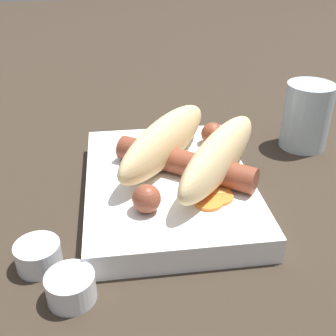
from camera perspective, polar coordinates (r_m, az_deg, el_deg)
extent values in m
plane|color=#33281E|center=(0.51, 0.00, -3.79)|extent=(3.00, 3.00, 0.00)
cube|color=white|center=(0.50, 0.00, -2.41)|extent=(0.26, 0.19, 0.03)
ellipsoid|color=#DBBC84|center=(0.51, -0.98, 3.62)|extent=(0.18, 0.15, 0.06)
ellipsoid|color=#DBBC84|center=(0.48, 6.96, 1.67)|extent=(0.18, 0.15, 0.06)
cylinder|color=brown|center=(0.49, 2.16, 0.84)|extent=(0.12, 0.16, 0.03)
sphere|color=brown|center=(0.43, -2.92, -4.17)|extent=(0.03, 0.03, 0.03)
sphere|color=brown|center=(0.56, 6.03, 4.66)|extent=(0.03, 0.03, 0.03)
cylinder|color=orange|center=(0.46, 6.76, -3.80)|extent=(0.05, 0.05, 0.00)
cylinder|color=#F99E4C|center=(0.47, 6.73, -2.68)|extent=(0.04, 0.04, 0.00)
cylinder|color=orange|center=(0.46, 5.35, -3.72)|extent=(0.03, 0.03, 0.00)
cylinder|color=orange|center=(0.45, 5.51, -4.59)|extent=(0.04, 0.04, 0.00)
cylinder|color=silver|center=(0.43, -17.15, -11.25)|extent=(0.04, 0.04, 0.03)
cylinder|color=gold|center=(0.43, -17.00, -11.99)|extent=(0.04, 0.04, 0.01)
cylinder|color=silver|center=(0.39, -13.01, -15.47)|extent=(0.04, 0.04, 0.03)
cylinder|color=#4C662D|center=(0.40, -12.89, -16.22)|extent=(0.04, 0.04, 0.01)
cylinder|color=silver|center=(0.64, 18.24, 6.70)|extent=(0.07, 0.07, 0.09)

